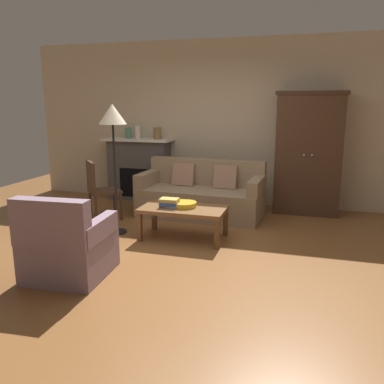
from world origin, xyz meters
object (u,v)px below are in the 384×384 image
object	(u,v)px
coffee_table	(183,211)
fruit_bowl	(184,204)
mantel_vase_bronze	(157,133)
floor_lamp	(113,122)
fireplace	(139,169)
couch	(201,196)
book_stack	(170,203)
side_chair_wooden	(99,186)
mantel_vase_cream	(138,132)
armoire	(308,153)
mantel_vase_jade	(128,133)
armchair_near_left	(67,248)

from	to	relation	value
coffee_table	fruit_bowl	bearing A→B (deg)	91.33
mantel_vase_bronze	floor_lamp	bearing A→B (deg)	-86.66
fireplace	coffee_table	size ratio (longest dim) A/B	1.15
couch	book_stack	xyz separation A→B (m)	(-0.11, -1.18, 0.16)
coffee_table	floor_lamp	size ratio (longest dim) A/B	0.63
coffee_table	side_chair_wooden	bearing A→B (deg)	161.77
floor_lamp	book_stack	bearing A→B (deg)	-0.82
mantel_vase_cream	couch	bearing A→B (deg)	-27.25
fruit_bowl	mantel_vase_bronze	bearing A→B (deg)	120.19
fireplace	armoire	xyz separation A→B (m)	(2.95, -0.08, 0.40)
fruit_bowl	floor_lamp	xyz separation A→B (m)	(-0.94, -0.06, 1.05)
fireplace	couch	xyz separation A→B (m)	(1.37, -0.73, -0.25)
mantel_vase_jade	mantel_vase_bronze	world-z (taller)	mantel_vase_bronze
couch	book_stack	size ratio (longest dim) A/B	7.51
armoire	side_chair_wooden	world-z (taller)	armoire
armoire	mantel_vase_bronze	xyz separation A→B (m)	(-2.57, 0.06, 0.26)
armchair_near_left	side_chair_wooden	size ratio (longest dim) A/B	0.98
book_stack	floor_lamp	distance (m)	1.28
coffee_table	mantel_vase_cream	bearing A→B (deg)	127.85
coffee_table	side_chair_wooden	size ratio (longest dim) A/B	1.22
armoire	fruit_bowl	bearing A→B (deg)	-130.90
mantel_vase_jade	couch	bearing A→B (deg)	-24.48
mantel_vase_cream	armchair_near_left	xyz separation A→B (m)	(0.66, -3.31, -0.92)
mantel_vase_jade	mantel_vase_cream	size ratio (longest dim) A/B	0.84
book_stack	side_chair_wooden	bearing A→B (deg)	158.00
fireplace	floor_lamp	size ratio (longest dim) A/B	0.73
mantel_vase_jade	book_stack	bearing A→B (deg)	-52.65
mantel_vase_jade	armchair_near_left	bearing A→B (deg)	-75.73
side_chair_wooden	coffee_table	bearing A→B (deg)	-18.23
couch	mantel_vase_cream	size ratio (longest dim) A/B	8.49
mantel_vase_bronze	mantel_vase_cream	bearing A→B (deg)	180.00
side_chair_wooden	floor_lamp	bearing A→B (deg)	-43.52
book_stack	mantel_vase_jade	distance (m)	2.49
fruit_bowl	mantel_vase_cream	distance (m)	2.44
mantel_vase_cream	side_chair_wooden	xyz separation A→B (m)	(-0.06, -1.35, -0.72)
fireplace	armchair_near_left	distance (m)	3.40
fireplace	couch	size ratio (longest dim) A/B	0.64
mantel_vase_jade	mantel_vase_cream	bearing A→B (deg)	0.00
fruit_bowl	mantel_vase_bronze	xyz separation A→B (m)	(-1.05, 1.81, 0.77)
book_stack	side_chair_wooden	distance (m)	1.43
couch	mantel_vase_cream	bearing A→B (deg)	152.75
mantel_vase_cream	side_chair_wooden	size ratio (longest dim) A/B	0.26
mantel_vase_cream	fireplace	bearing A→B (deg)	90.00
fireplace	armchair_near_left	xyz separation A→B (m)	(0.66, -3.33, -0.25)
fireplace	armoire	distance (m)	2.98
mantel_vase_jade	mantel_vase_cream	distance (m)	0.18
coffee_table	fruit_bowl	distance (m)	0.09
mantel_vase_jade	mantel_vase_cream	xyz separation A→B (m)	(0.18, 0.00, 0.02)
fireplace	book_stack	bearing A→B (deg)	-56.51
mantel_vase_jade	floor_lamp	xyz separation A→B (m)	(0.67, -1.88, 0.29)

